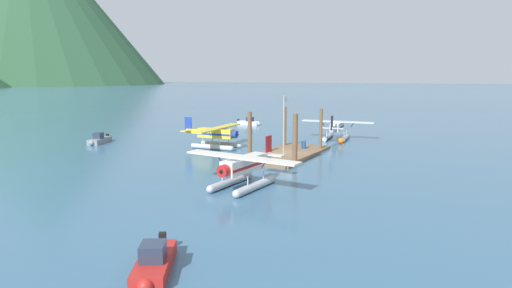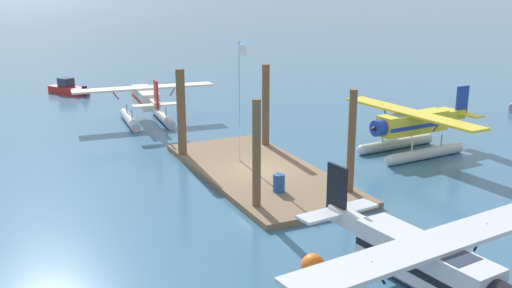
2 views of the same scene
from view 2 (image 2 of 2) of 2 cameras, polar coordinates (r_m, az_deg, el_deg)
name	(u,v)px [view 2 (image 2 of 2)]	position (r m, az deg, el deg)	size (l,w,h in m)	color
ground_plane	(259,175)	(31.37, 0.29, -3.06)	(1200.00, 1200.00, 0.00)	#38607F
dock_platform	(259,172)	(31.32, 0.29, -2.80)	(13.87, 6.07, 0.30)	brown
piling_near_left	(181,115)	(33.81, -7.42, 2.89)	(0.52, 0.52, 5.36)	brown
piling_near_right	(257,157)	(25.50, 0.06, -1.29)	(0.38, 0.38, 5.22)	brown
piling_far_left	(266,107)	(35.66, 0.97, 3.65)	(0.46, 0.46, 5.33)	brown
piling_far_right	(351,144)	(27.73, 9.44, -0.04)	(0.37, 0.37, 5.30)	brown
flagpole	(240,89)	(31.72, -1.58, 5.48)	(0.95, 0.10, 6.78)	silver
fuel_drum	(279,183)	(27.87, 2.29, -3.87)	(0.62, 0.62, 0.88)	#1E4C99
mooring_buoy	(313,265)	(20.81, 5.66, -11.89)	(0.85, 0.85, 0.85)	orange
seaplane_yellow_bow_centre	(412,129)	(36.09, 15.22, 1.47)	(10.47, 7.97, 3.84)	#B7BABF
seaplane_cream_port_aft	(146,102)	(43.69, -10.90, 4.11)	(7.97, 10.48, 3.84)	#B7BABF
seaplane_silver_stbd_aft	(424,272)	(18.56, 16.34, -12.07)	(7.95, 10.49, 3.84)	#B7BABF
boat_red_open_sw	(68,89)	(57.67, -18.19, 5.23)	(4.38, 3.43, 1.50)	#B2231E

